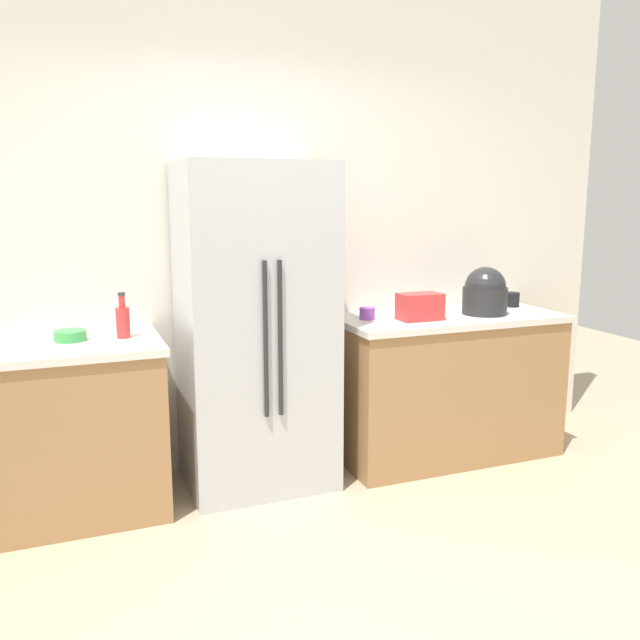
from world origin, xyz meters
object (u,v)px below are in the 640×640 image
at_px(toaster, 420,307).
at_px(cup_b, 438,306).
at_px(bowl_b, 70,336).
at_px(cup_d, 367,313).
at_px(refrigerator, 256,328).
at_px(bottle_a, 123,320).
at_px(rice_cooker, 485,293).
at_px(cup_c, 512,300).

relative_size(toaster, cup_b, 2.95).
bearing_deg(bowl_b, cup_d, -0.23).
bearing_deg(refrigerator, bottle_a, 179.39).
bearing_deg(cup_b, rice_cooker, -30.11).
height_order(bottle_a, bowl_b, bottle_a).
height_order(cup_b, bowl_b, cup_b).
bearing_deg(toaster, cup_b, 36.84).
height_order(toaster, cup_c, toaster).
bearing_deg(bowl_b, cup_c, 1.26).
relative_size(cup_b, bowl_b, 0.54).
bearing_deg(refrigerator, cup_b, 3.06).
bearing_deg(cup_b, cup_c, 2.86).
bearing_deg(cup_d, cup_c, 3.50).
xyz_separation_m(toaster, cup_c, (0.83, 0.20, -0.03)).
bearing_deg(cup_c, refrigerator, -177.00).
relative_size(refrigerator, bottle_a, 7.60).
bearing_deg(cup_d, refrigerator, -177.80).
distance_m(toaster, cup_d, 0.32).
bearing_deg(rice_cooker, toaster, -176.84).
distance_m(rice_cooker, cup_b, 0.30).
bearing_deg(bottle_a, cup_c, 1.98).
distance_m(bottle_a, cup_c, 2.54).
xyz_separation_m(refrigerator, toaster, (0.99, -0.11, 0.08)).
bearing_deg(cup_c, cup_d, -176.50).
relative_size(rice_cooker, cup_c, 3.09).
relative_size(rice_cooker, bottle_a, 1.24).
xyz_separation_m(toaster, cup_d, (-0.29, 0.13, -0.05)).
xyz_separation_m(refrigerator, bottle_a, (-0.72, 0.01, 0.09)).
relative_size(rice_cooker, cup_b, 3.42).
bearing_deg(bottle_a, rice_cooker, -2.30).
distance_m(bottle_a, cup_b, 1.94).
xyz_separation_m(cup_b, cup_c, (0.60, 0.03, 0.00)).
xyz_separation_m(refrigerator, bowl_b, (-0.98, 0.03, 0.03)).
height_order(refrigerator, toaster, refrigerator).
bearing_deg(bottle_a, cup_d, 0.78).
bearing_deg(cup_d, rice_cooker, -7.96).
bearing_deg(rice_cooker, cup_b, 149.89).
bearing_deg(cup_c, toaster, -166.28).
bearing_deg(refrigerator, toaster, -6.15).
bearing_deg(bowl_b, toaster, -4.08).
distance_m(toaster, bottle_a, 1.72).
bearing_deg(toaster, bowl_b, 175.92).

